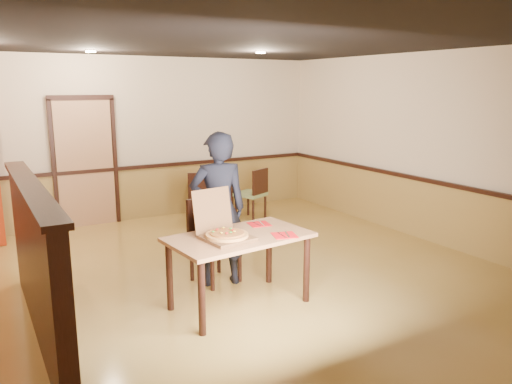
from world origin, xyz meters
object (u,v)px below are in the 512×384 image
condiment (208,173)px  pizza_box (224,233)px  side_table (214,187)px  diner (218,209)px  main_table (239,245)px  side_chair_left (203,197)px  diner_chair (212,236)px  side_chair_right (254,192)px

condiment → pizza_box: bearing=-112.3°
side_table → diner: size_ratio=0.39×
main_table → side_chair_left: side_chair_left is taller
side_table → diner: 3.23m
pizza_box → condiment: 3.97m
side_table → pizza_box: size_ratio=1.19×
main_table → diner: 0.71m
main_table → diner_chair: 0.83m
side_chair_right → diner: bearing=27.1°
side_table → condiment: size_ratio=4.46×
diner_chair → condiment: size_ratio=6.34×
side_table → side_chair_right: bearing=-51.9°
side_chair_right → condiment: side_chair_right is taller
pizza_box → condiment: bearing=60.1°
diner → condiment: bearing=-99.2°
main_table → pizza_box: size_ratio=2.60×
side_chair_right → pizza_box: 3.65m
side_chair_left → condiment: (0.41, 0.68, 0.26)m
main_table → condiment: condiment is taller
side_chair_right → diner: size_ratio=0.50×
side_table → condiment: (-0.07, 0.07, 0.25)m
side_chair_right → condiment: 0.92m
pizza_box → condiment: (1.51, 3.67, -0.07)m
diner_chair → diner: diner is taller
diner_chair → pizza_box: bearing=-118.1°
side_table → condiment: 0.27m
diner_chair → side_chair_left: 2.32m
side_chair_left → side_chair_right: size_ratio=1.03×
side_table → main_table: bearing=-111.3°
diner → side_chair_right: bearing=-114.4°
side_chair_right → side_table: bearing=-77.1°
main_table → diner_chair: size_ratio=1.53×
pizza_box → side_chair_left: bearing=62.4°
main_table → diner: diner is taller
side_chair_left → diner: diner is taller
condiment → side_table: bearing=-42.7°
diner → diner_chair: bearing=-67.9°
side_chair_left → diner: bearing=100.1°
side_table → pizza_box: bearing=-113.7°
main_table → diner_chair: (0.06, 0.82, -0.12)m
side_chair_left → side_table: size_ratio=1.34×
side_chair_right → diner_chair: bearing=24.8°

